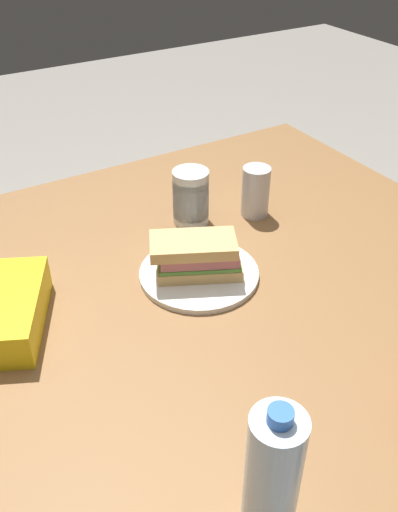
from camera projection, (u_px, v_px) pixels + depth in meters
ground_plane at (188, 496)px, 1.53m from camera, size 8.00×8.00×0.00m
dining_table at (185, 320)px, 1.15m from camera, size 1.42×1.15×0.74m
paper_plate at (199, 273)px, 1.13m from camera, size 0.25×0.25×0.01m
sandwich at (197, 255)px, 1.10m from camera, size 0.21×0.16×0.08m
chip_bag at (0, 311)px, 0.99m from camera, size 0.23×0.27×0.07m
water_bottle_tall at (271, 485)px, 0.63m from camera, size 0.06×0.06×0.25m
plastic_cup_stack at (191, 197)px, 1.27m from camera, size 0.08×0.08×0.13m
soda_can_silver at (256, 192)px, 1.30m from camera, size 0.07×0.07×0.12m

